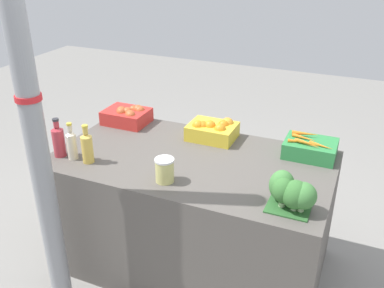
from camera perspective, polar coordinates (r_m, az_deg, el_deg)
ground_plane at (r=3.13m, az=0.00°, el=-15.14°), size 10.00×10.00×0.00m
market_table at (r=2.88m, az=0.00°, el=-9.06°), size 1.72×0.96×0.81m
support_pole at (r=2.28m, az=-20.67°, el=3.88°), size 0.13×0.13×2.53m
apple_crate at (r=3.19m, az=-8.56°, el=3.81°), size 0.32×0.25×0.13m
orange_crate at (r=2.91m, az=2.80°, el=1.89°), size 0.32×0.25×0.14m
carrot_crate at (r=2.78m, az=15.46°, el=-0.52°), size 0.32×0.25×0.14m
broccoli_pile at (r=2.21m, az=13.09°, el=-6.26°), size 0.25×0.20×0.18m
juice_bottle_ruby at (r=2.79m, az=-17.37°, el=0.47°), size 0.08×0.08×0.25m
juice_bottle_cloudy at (r=2.73m, az=-15.75°, el=-0.01°), size 0.06×0.06×0.24m
juice_bottle_golden at (r=2.66m, az=-13.81°, el=-0.38°), size 0.07×0.07×0.25m
pickle_jar at (r=2.40m, az=-3.67°, el=-3.48°), size 0.11×0.11×0.14m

